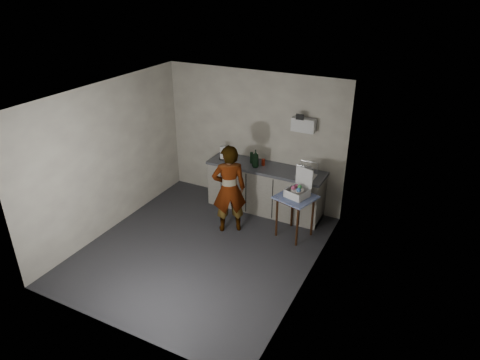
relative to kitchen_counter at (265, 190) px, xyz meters
The scene contains 15 objects.
ground 1.80m from the kitchen_counter, 103.24° to the right, with size 4.00×4.00×0.00m, color #2C2B30.
wall_back 1.00m from the kitchen_counter, 144.05° to the left, with size 3.60×0.02×2.60m, color #B4AB9D.
wall_right 2.36m from the kitchen_counter, 50.73° to the right, with size 0.02×4.00×2.60m, color #B4AB9D.
wall_left 2.91m from the kitchen_counter, 142.18° to the right, with size 0.02×4.00×2.60m, color #B4AB9D.
ceiling 2.78m from the kitchen_counter, 103.24° to the right, with size 3.60×4.00×0.01m, color silver.
kitchen_counter is the anchor object (origin of this frame).
wall_shelf 1.47m from the kitchen_counter, 20.15° to the left, with size 0.42×0.18×0.37m.
side_table 1.04m from the kitchen_counter, 36.24° to the right, with size 0.74×0.74×0.77m.
standing_man 1.04m from the kitchen_counter, 106.70° to the right, with size 0.59×0.39×1.61m, color #B2A593.
soap_bottle 0.68m from the kitchen_counter, 150.27° to the right, with size 0.13×0.13×0.33m, color black.
soda_can 0.55m from the kitchen_counter, 151.49° to the left, with size 0.06×0.06×0.12m, color red.
dark_bottle 0.67m from the kitchen_counter, behind, with size 0.06×0.06×0.21m, color black.
paper_towel 1.08m from the kitchen_counter, behind, with size 0.15×0.15×0.26m.
dish_rack 0.96m from the kitchen_counter, ahead, with size 0.35×0.26×0.24m.
bakery_box 1.10m from the kitchen_counter, 34.04° to the right, with size 0.42×0.43×0.47m.
Camera 1 is at (3.25, -4.97, 4.16)m, focal length 32.00 mm.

